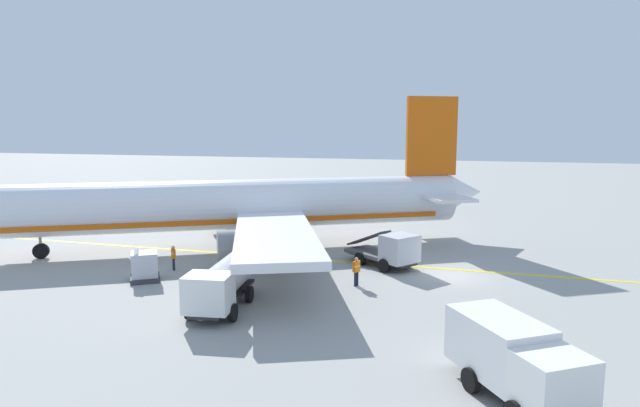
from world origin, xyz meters
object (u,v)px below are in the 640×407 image
Objects in this scene: airliner_foreground at (239,206)px; service_truck_fuel at (391,251)px; crew_loader_left at (173,256)px; service_truck_catering at (513,358)px; crew_marshaller at (356,269)px; service_truck_pushback at (223,282)px; cargo_container_near at (144,267)px.

airliner_foreground is 12.69m from service_truck_fuel.
service_truck_catering is at bearing -119.87° from crew_loader_left.
airliner_foreground is 13.32m from crew_marshaller.
service_truck_pushback is 2.80× the size of cargo_container_near.
service_truck_fuel reaches higher than crew_loader_left.
service_truck_pushback reaches higher than cargo_container_near.
service_truck_pushback reaches higher than crew_loader_left.
service_truck_fuel is 14.46m from crew_loader_left.
crew_loader_left is (-4.51, 13.74, -0.22)m from service_truck_fuel.
crew_marshaller is at bearing -45.46° from service_truck_pushback.
cargo_container_near is (3.22, 6.93, -0.50)m from service_truck_pushback.
cargo_container_near is 13.06m from crew_marshaller.
airliner_foreground is 5.63× the size of service_truck_pushback.
crew_loader_left is (11.80, 20.55, -0.53)m from service_truck_catering.
service_truck_pushback is (-13.06, -5.03, -1.99)m from airliner_foreground.
crew_loader_left is (2.72, -0.39, 0.07)m from cargo_container_near.
cargo_container_near is at bearing 117.12° from service_truck_fuel.
service_truck_fuel is 15.88m from cargo_container_near.
airliner_foreground is at bearing 45.17° from service_truck_catering.
airliner_foreground is 14.14m from service_truck_pushback.
cargo_container_near is at bearing 171.85° from crew_loader_left.
service_truck_catering is at bearing -112.71° from service_truck_pushback.
crew_marshaller is at bearing -78.68° from cargo_container_near.
crew_loader_left is at bearing 108.19° from service_truck_fuel.
cargo_container_near is 2.75m from crew_loader_left.
airliner_foreground reaches higher than crew_marshaller.
airliner_foreground reaches higher than service_truck_catering.
crew_loader_left is (5.94, 6.54, -0.43)m from service_truck_pushback.
crew_marshaller is at bearing -90.74° from crew_loader_left.
airliner_foreground is at bearing -10.92° from cargo_container_near.
airliner_foreground is at bearing 77.95° from service_truck_fuel.
service_truck_catering reaches higher than crew_marshaller.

